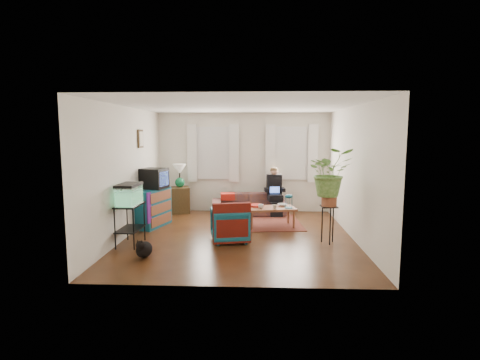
{
  "coord_description": "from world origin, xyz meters",
  "views": [
    {
      "loc": [
        0.35,
        -7.35,
        2.08
      ],
      "look_at": [
        0.0,
        0.4,
        1.1
      ],
      "focal_mm": 28.0,
      "sensor_mm": 36.0,
      "label": 1
    }
  ],
  "objects_px": {
    "aquarium_stand": "(130,225)",
    "side_table": "(180,200)",
    "sofa": "(249,201)",
    "plant_stand": "(328,225)",
    "armchair": "(230,223)",
    "coffee_table": "(271,217)",
    "dresser": "(152,208)"
  },
  "relations": [
    {
      "from": "sofa",
      "to": "aquarium_stand",
      "type": "height_order",
      "value": "aquarium_stand"
    },
    {
      "from": "dresser",
      "to": "coffee_table",
      "type": "xyz_separation_m",
      "value": [
        2.65,
        0.05,
        -0.2
      ]
    },
    {
      "from": "side_table",
      "to": "coffee_table",
      "type": "relative_size",
      "value": 0.63
    },
    {
      "from": "plant_stand",
      "to": "coffee_table",
      "type": "bearing_deg",
      "value": 131.35
    },
    {
      "from": "dresser",
      "to": "armchair",
      "type": "xyz_separation_m",
      "value": [
        1.82,
        -1.08,
        -0.07
      ]
    },
    {
      "from": "side_table",
      "to": "armchair",
      "type": "distance_m",
      "value": 2.93
    },
    {
      "from": "sofa",
      "to": "side_table",
      "type": "height_order",
      "value": "sofa"
    },
    {
      "from": "side_table",
      "to": "plant_stand",
      "type": "distance_m",
      "value": 4.24
    },
    {
      "from": "sofa",
      "to": "armchair",
      "type": "xyz_separation_m",
      "value": [
        -0.31,
        -2.37,
        -0.01
      ]
    },
    {
      "from": "armchair",
      "to": "plant_stand",
      "type": "bearing_deg",
      "value": 165.81
    },
    {
      "from": "side_table",
      "to": "plant_stand",
      "type": "bearing_deg",
      "value": -37.58
    },
    {
      "from": "aquarium_stand",
      "to": "armchair",
      "type": "distance_m",
      "value": 1.86
    },
    {
      "from": "sofa",
      "to": "armchair",
      "type": "bearing_deg",
      "value": -103.49
    },
    {
      "from": "side_table",
      "to": "dresser",
      "type": "height_order",
      "value": "dresser"
    },
    {
      "from": "aquarium_stand",
      "to": "side_table",
      "type": "bearing_deg",
      "value": 84.33
    },
    {
      "from": "sofa",
      "to": "plant_stand",
      "type": "bearing_deg",
      "value": -63.27
    },
    {
      "from": "armchair",
      "to": "coffee_table",
      "type": "height_order",
      "value": "armchair"
    },
    {
      "from": "sofa",
      "to": "plant_stand",
      "type": "xyz_separation_m",
      "value": [
        1.56,
        -2.43,
        -0.0
      ]
    },
    {
      "from": "plant_stand",
      "to": "side_table",
      "type": "bearing_deg",
      "value": 142.42
    },
    {
      "from": "dresser",
      "to": "armchair",
      "type": "relative_size",
      "value": 1.33
    },
    {
      "from": "armchair",
      "to": "plant_stand",
      "type": "relative_size",
      "value": 0.98
    },
    {
      "from": "aquarium_stand",
      "to": "plant_stand",
      "type": "distance_m",
      "value": 3.72
    },
    {
      "from": "plant_stand",
      "to": "sofa",
      "type": "bearing_deg",
      "value": 122.74
    },
    {
      "from": "dresser",
      "to": "aquarium_stand",
      "type": "xyz_separation_m",
      "value": [
        -0.01,
        -1.41,
        -0.04
      ]
    },
    {
      "from": "coffee_table",
      "to": "side_table",
      "type": "bearing_deg",
      "value": 138.08
    },
    {
      "from": "side_table",
      "to": "aquarium_stand",
      "type": "bearing_deg",
      "value": -96.98
    },
    {
      "from": "sofa",
      "to": "side_table",
      "type": "distance_m",
      "value": 1.8
    },
    {
      "from": "coffee_table",
      "to": "armchair",
      "type": "bearing_deg",
      "value": -137.12
    },
    {
      "from": "sofa",
      "to": "aquarium_stand",
      "type": "xyz_separation_m",
      "value": [
        -2.15,
        -2.7,
        0.02
      ]
    },
    {
      "from": "side_table",
      "to": "armchair",
      "type": "height_order",
      "value": "armchair"
    },
    {
      "from": "aquarium_stand",
      "to": "sofa",
      "type": "bearing_deg",
      "value": 52.89
    },
    {
      "from": "aquarium_stand",
      "to": "coffee_table",
      "type": "relative_size",
      "value": 0.71
    }
  ]
}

